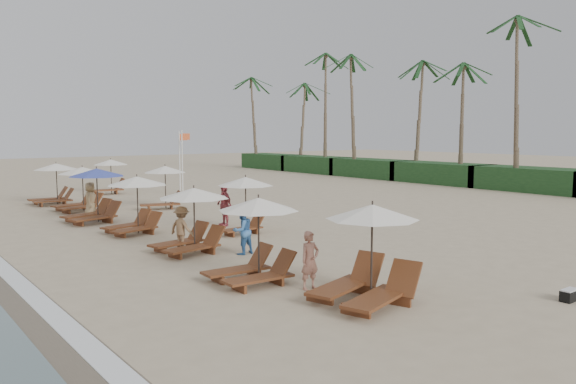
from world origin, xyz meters
TOP-DOWN VIEW (x-y plane):
  - ground at (0.00, 0.00)m, footprint 160.00×160.00m
  - shrub_hedge at (22.00, 14.50)m, footprint 3.20×53.00m
  - palm_row at (21.91, 15.40)m, footprint 7.00×52.00m
  - lounger_station_0 at (-5.17, -4.09)m, footprint 2.74×2.57m
  - lounger_station_1 at (-6.22, -1.00)m, footprint 2.50×2.17m
  - lounger_station_2 at (-5.79, 3.44)m, footprint 2.67×2.37m
  - lounger_station_3 at (-5.86, 7.99)m, footprint 2.62×2.38m
  - lounger_station_4 at (-6.23, 11.74)m, footprint 2.81×2.45m
  - lounger_station_5 at (-5.57, 15.80)m, footprint 2.77×2.44m
  - lounger_station_6 at (-5.89, 19.31)m, footprint 2.70×2.42m
  - inland_station_0 at (-2.36, 5.33)m, footprint 2.54×2.24m
  - inland_station_1 at (-1.78, 14.00)m, footprint 2.77×2.24m
  - inland_station_2 at (-1.55, 22.71)m, footprint 2.89×2.24m
  - beachgoer_near at (-5.42, -2.45)m, footprint 0.56×0.37m
  - beachgoer_mid_a at (-4.52, 2.11)m, footprint 0.83×0.68m
  - beachgoer_mid_b at (-5.75, 4.01)m, footprint 0.85×1.09m
  - beachgoer_far_a at (-2.07, 7.33)m, footprint 0.44×1.04m
  - beachgoer_far_b at (-5.86, 13.11)m, footprint 0.87×0.98m
  - duffel_bag at (-1.16, -6.98)m, footprint 0.52×0.27m
  - flag_pole_near at (1.89, 18.94)m, footprint 0.60×0.08m
  - flag_pole_far at (2.22, 19.95)m, footprint 0.59×0.08m

SIDE VIEW (x-z plane):
  - ground at x=0.00m, z-range 0.00..0.00m
  - duffel_bag at x=-1.16m, z-range 0.00..0.29m
  - beachgoer_mid_b at x=-5.75m, z-range 0.00..1.49m
  - beachgoer_near at x=-5.42m, z-range 0.00..1.50m
  - beachgoer_mid_a at x=-4.52m, z-range 0.00..1.57m
  - shrub_hedge at x=22.00m, z-range 0.00..1.60m
  - beachgoer_far_b at x=-5.86m, z-range 0.00..1.68m
  - beachgoer_far_a at x=-2.07m, z-range 0.00..1.77m
  - lounger_station_0 at x=-5.17m, z-range -0.11..2.21m
  - lounger_station_2 at x=-5.79m, z-range 0.04..2.19m
  - lounger_station_1 at x=-6.22m, z-range -0.01..2.26m
  - lounger_station_5 at x=-5.57m, z-range 0.03..2.26m
  - lounger_station_6 at x=-5.89m, z-range 0.03..2.30m
  - lounger_station_4 at x=-6.23m, z-range 0.00..2.38m
  - lounger_station_3 at x=-5.86m, z-range 0.08..2.34m
  - inland_station_2 at x=-1.55m, z-range 0.16..2.38m
  - inland_station_1 at x=-1.78m, z-range 0.23..2.46m
  - inland_station_0 at x=-2.36m, z-range 0.36..2.59m
  - flag_pole_far at x=2.22m, z-range 0.24..4.30m
  - flag_pole_near at x=1.89m, z-range 0.24..4.35m
  - palm_row at x=21.91m, z-range 3.76..16.06m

